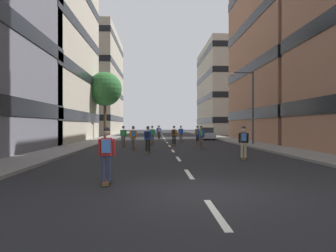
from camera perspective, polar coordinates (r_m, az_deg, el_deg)
ground_plane at (r=35.21m, az=-0.43°, el=-2.81°), size 161.97×161.97×0.00m
sidewalk_left at (r=39.10m, az=-12.09°, el=-2.41°), size 2.72×74.24×0.14m
sidewalk_right at (r=39.60m, az=10.72°, el=-2.38°), size 2.72×74.24×0.14m
lane_markings at (r=36.21m, az=-0.48°, el=-2.72°), size 0.16×62.20×0.01m
building_left_mid at (r=38.32m, az=-26.42°, el=18.54°), size 13.85×17.67×27.66m
building_left_far at (r=65.61m, az=-15.60°, el=7.84°), size 13.85×21.03×20.98m
building_right_mid at (r=38.40m, az=24.97°, el=12.81°), size 13.85×17.08×20.30m
building_right_far at (r=66.07m, az=12.76°, el=6.67°), size 13.85×20.16×18.42m
parked_car_near at (r=38.46m, az=7.22°, el=-1.51°), size 1.82×4.40×1.52m
street_tree_near at (r=39.81m, az=-11.98°, el=6.90°), size 4.40×4.40×8.59m
streetlamp_right at (r=27.76m, az=15.20°, el=4.93°), size 2.13×0.30×6.50m
skater_0 at (r=22.83m, az=-6.66°, el=-1.89°), size 0.57×0.92×1.78m
skater_1 at (r=43.71m, az=-1.88°, el=-0.89°), size 0.54×0.90×1.78m
skater_2 at (r=31.82m, az=5.65°, el=-1.30°), size 0.56×0.92×1.78m
skater_3 at (r=28.60m, az=-3.03°, el=-1.53°), size 0.55×0.92×1.78m
skater_4 at (r=9.47m, az=-11.65°, el=-4.83°), size 0.54×0.91×1.78m
skater_5 at (r=16.52m, az=14.26°, el=-2.69°), size 0.57×0.92×1.78m
skater_6 at (r=38.51m, az=-1.68°, el=-1.04°), size 0.56×0.92×1.78m
skater_7 at (r=24.07m, az=6.36°, el=-1.78°), size 0.57×0.92×1.78m
skater_8 at (r=25.43m, az=-8.55°, el=-1.74°), size 0.55×0.92×1.78m
skater_9 at (r=19.90m, az=-3.89°, el=-2.19°), size 0.56×0.92×1.78m
skater_10 at (r=33.80m, az=2.48°, el=-1.26°), size 0.55×0.92×1.78m
skater_11 at (r=27.44m, az=1.15°, el=-1.54°), size 0.56×0.92×1.78m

